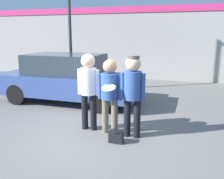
% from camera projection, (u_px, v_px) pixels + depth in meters
% --- Properties ---
extents(ground_plane, '(56.00, 56.00, 0.00)m').
position_uv_depth(ground_plane, '(94.00, 134.00, 5.69)').
color(ground_plane, '#66635E').
extents(storefront_building, '(24.00, 0.22, 3.49)m').
position_uv_depth(storefront_building, '(150.00, 43.00, 12.04)').
color(storefront_building, gray).
rests_on(storefront_building, ground).
extents(person_left, '(0.54, 0.37, 1.79)m').
position_uv_depth(person_left, '(89.00, 85.00, 5.73)').
color(person_left, black).
rests_on(person_left, ground).
extents(person_middle_with_frisbee, '(0.57, 0.62, 1.69)m').
position_uv_depth(person_middle_with_frisbee, '(110.00, 90.00, 5.53)').
color(person_middle_with_frisbee, '#665B4C').
rests_on(person_middle_with_frisbee, ground).
extents(person_right, '(0.54, 0.37, 1.79)m').
position_uv_depth(person_right, '(133.00, 88.00, 5.30)').
color(person_right, black).
rests_on(person_right, ground).
extents(parked_car_near, '(4.62, 1.82, 1.58)m').
position_uv_depth(parked_car_near, '(67.00, 78.00, 8.20)').
color(parked_car_near, '#334784').
rests_on(parked_car_near, ground).
extents(handbag, '(0.30, 0.23, 0.28)m').
position_uv_depth(handbag, '(116.00, 137.00, 5.20)').
color(handbag, black).
rests_on(handbag, ground).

